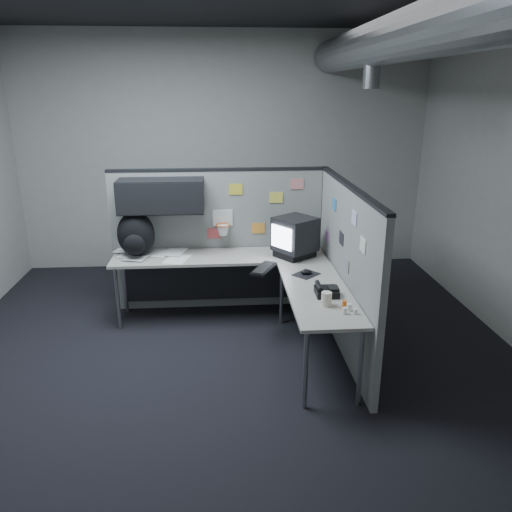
{
  "coord_description": "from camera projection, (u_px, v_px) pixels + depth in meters",
  "views": [
    {
      "loc": [
        -0.09,
        -4.18,
        2.45
      ],
      "look_at": [
        0.25,
        0.35,
        0.93
      ],
      "focal_mm": 35.0,
      "sensor_mm": 36.0,
      "label": 1
    }
  ],
  "objects": [
    {
      "name": "room",
      "position": [
        296.0,
        134.0,
        4.11
      ],
      "size": [
        5.62,
        5.62,
        3.22
      ],
      "color": "black",
      "rests_on": "ground"
    },
    {
      "name": "partition_back",
      "position": [
        205.0,
        226.0,
        5.57
      ],
      "size": [
        2.44,
        0.42,
        1.63
      ],
      "color": "gray",
      "rests_on": "ground"
    },
    {
      "name": "partition_right",
      "position": [
        345.0,
        269.0,
        4.76
      ],
      "size": [
        0.07,
        2.23,
        1.63
      ],
      "color": "gray",
      "rests_on": "ground"
    },
    {
      "name": "desk",
      "position": [
        243.0,
        274.0,
        5.21
      ],
      "size": [
        2.31,
        2.11,
        0.73
      ],
      "color": "#9E978F",
      "rests_on": "ground"
    },
    {
      "name": "monitor",
      "position": [
        295.0,
        237.0,
        5.32
      ],
      "size": [
        0.53,
        0.53,
        0.43
      ],
      "rotation": [
        0.0,
        0.0,
        -0.16
      ],
      "color": "black",
      "rests_on": "desk"
    },
    {
      "name": "keyboard",
      "position": [
        264.0,
        269.0,
        4.98
      ],
      "size": [
        0.3,
        0.42,
        0.04
      ],
      "rotation": [
        0.0,
        0.0,
        0.33
      ],
      "color": "black",
      "rests_on": "desk"
    },
    {
      "name": "mouse",
      "position": [
        306.0,
        273.0,
        4.86
      ],
      "size": [
        0.3,
        0.3,
        0.05
      ],
      "rotation": [
        0.0,
        0.0,
        -0.06
      ],
      "color": "black",
      "rests_on": "desk"
    },
    {
      "name": "phone",
      "position": [
        326.0,
        291.0,
        4.37
      ],
      "size": [
        0.2,
        0.22,
        0.1
      ],
      "rotation": [
        0.0,
        0.0,
        -0.2
      ],
      "color": "black",
      "rests_on": "desk"
    },
    {
      "name": "bottles",
      "position": [
        348.0,
        308.0,
        4.05
      ],
      "size": [
        0.12,
        0.14,
        0.07
      ],
      "rotation": [
        0.0,
        0.0,
        0.09
      ],
      "color": "silver",
      "rests_on": "desk"
    },
    {
      "name": "cup",
      "position": [
        326.0,
        299.0,
        4.15
      ],
      "size": [
        0.1,
        0.1,
        0.12
      ],
      "primitive_type": "cylinder",
      "rotation": [
        0.0,
        0.0,
        0.18
      ],
      "color": "beige",
      "rests_on": "desk"
    },
    {
      "name": "papers",
      "position": [
        151.0,
        253.0,
        5.46
      ],
      "size": [
        0.88,
        0.73,
        0.02
      ],
      "rotation": [
        0.0,
        0.0,
        -0.29
      ],
      "color": "white",
      "rests_on": "desk"
    },
    {
      "name": "backpack",
      "position": [
        136.0,
        235.0,
        5.32
      ],
      "size": [
        0.47,
        0.46,
        0.49
      ],
      "rotation": [
        0.0,
        0.0,
        -0.32
      ],
      "color": "black",
      "rests_on": "desk"
    }
  ]
}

